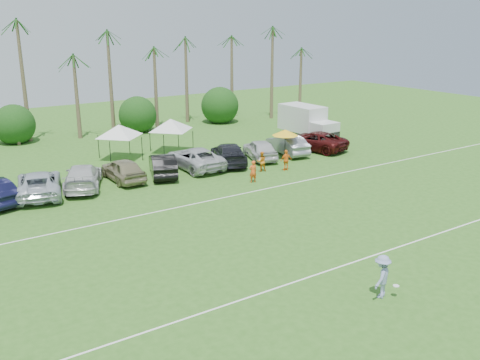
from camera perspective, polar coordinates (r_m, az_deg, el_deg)
ground at (r=24.77m, az=11.66°, el=-11.49°), size 120.00×120.00×0.00m
field_lines at (r=30.30m, az=0.93°, el=-5.65°), size 80.00×12.10×0.01m
palm_tree_4 at (r=54.52m, az=-21.30°, el=11.44°), size 2.40×2.40×8.90m
palm_tree_5 at (r=55.47m, az=-17.29°, el=12.80°), size 2.40×2.40×9.90m
palm_tree_6 at (r=56.70m, az=-13.39°, el=14.05°), size 2.40×2.40×10.90m
palm_tree_7 at (r=58.19m, az=-9.64°, el=15.16°), size 2.40×2.40×11.90m
palm_tree_8 at (r=60.53m, az=-5.09°, el=12.94°), size 2.40×2.40×8.90m
palm_tree_9 at (r=63.02m, az=-1.00°, el=13.95°), size 2.40×2.40×9.90m
palm_tree_10 at (r=65.80m, az=2.79°, el=14.81°), size 2.40×2.40×10.90m
palm_tree_11 at (r=68.21m, az=5.62°, el=15.54°), size 2.40×2.40×11.90m
bush_tree_1 at (r=55.82m, az=-22.91°, el=5.45°), size 4.00×4.00×4.00m
bush_tree_2 at (r=59.13m, az=-11.42°, el=7.03°), size 4.00×4.00×4.00m
bush_tree_3 at (r=63.51m, az=-3.00°, el=8.00°), size 4.00×4.00×4.00m
sideline_player_a at (r=39.21m, az=1.39°, el=0.91°), size 0.65×0.47×1.64m
sideline_player_b at (r=42.11m, az=2.30°, el=1.99°), size 0.92×0.81×1.59m
sideline_player_c at (r=42.47m, az=4.94°, el=2.12°), size 1.03×0.56×1.66m
box_truck at (r=53.41m, az=7.22°, el=6.16°), size 2.69×6.52×3.32m
canopy_tent_left at (r=46.38m, az=-12.82°, el=5.78°), size 4.33×4.33×3.51m
canopy_tent_right at (r=48.01m, az=-7.42°, el=6.49°), size 4.40×4.40×3.56m
market_umbrella at (r=45.75m, az=4.85°, el=5.07°), size 2.28×2.28×2.54m
frisbee_player at (r=24.15m, az=14.90°, el=-9.91°), size 1.45×1.18×1.95m
parked_car_2 at (r=38.72m, az=-20.68°, el=-0.37°), size 4.30×6.65×1.70m
parked_car_3 at (r=39.49m, az=-16.42°, el=0.37°), size 4.45×6.34×1.70m
parked_car_4 at (r=40.52m, az=-12.37°, el=1.09°), size 2.05×5.02×1.70m
parked_car_5 at (r=41.33m, az=-8.25°, el=1.62°), size 3.46×5.48×1.70m
parked_car_6 at (r=43.02m, az=-4.84°, el=2.35°), size 2.86×6.15×1.70m
parked_car_7 at (r=44.30m, az=-1.22°, el=2.84°), size 4.41×6.34×1.70m
parked_car_8 at (r=45.81m, az=2.14°, el=3.30°), size 3.46×5.38×1.70m
parked_car_9 at (r=47.68m, az=5.05°, el=3.79°), size 2.55×5.38×1.70m
parked_car_10 at (r=49.46m, az=7.97°, el=4.17°), size 4.28×6.65×1.70m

